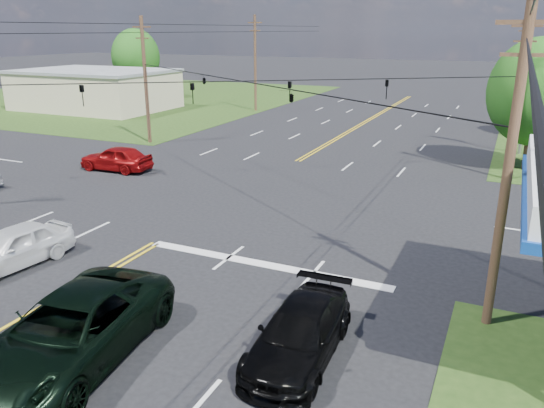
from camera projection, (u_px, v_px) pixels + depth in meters
The scene contains 18 objects.
ground at pixel (244, 193), 29.06m from camera, with size 280.00×280.00×0.00m, color black.
grass_nw at pixel (121, 97), 70.49m from camera, with size 46.00×48.00×0.03m, color #213D13.
stop_bar at pixel (263, 265), 20.18m from camera, with size 10.00×0.50×0.02m, color silver.
retail_nw at pixel (96, 91), 59.25m from camera, with size 16.00×11.00×4.00m, color beige.
pole_se at pixel (508, 167), 14.63m from camera, with size 1.60×0.28×9.50m.
pole_nw at pixel (145, 79), 40.41m from camera, with size 1.60×0.28×9.50m.
pole_ne at pixel (517, 96), 30.19m from camera, with size 1.60×0.28×9.50m.
pole_left_far at pixel (255, 62), 56.76m from camera, with size 1.60×0.28×10.00m.
pole_right_far at pixel (521, 70), 46.53m from camera, with size 1.60×0.28×10.00m.
span_wire_signals at pixel (242, 81), 27.18m from camera, with size 26.00×18.00×1.13m.
power_lines at pixel (221, 28), 24.64m from camera, with size 26.04×100.00×0.64m.
tree_right_a at pixel (536, 92), 32.40m from camera, with size 5.70×5.70×8.18m.
tree_far_l at pixel (136, 57), 67.68m from camera, with size 6.08×6.08×8.72m.
pickup_dkgreen at pixel (72, 331), 14.06m from camera, with size 3.05×6.62×1.84m, color black.
suv_black at pixel (300, 333), 14.31m from camera, with size 2.01×4.95×1.44m, color black.
pickup_white at pixel (13, 247), 19.85m from camera, with size 1.83×4.54×1.55m, color white.
sedan_red at pixel (116, 158), 33.44m from camera, with size 1.87×4.66×1.59m, color maroon.
polesign_ne at pixel (532, 68), 36.19m from camera, with size 2.09×1.02×7.80m.
Camera 1 is at (12.94, -12.65, 8.53)m, focal length 35.00 mm.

